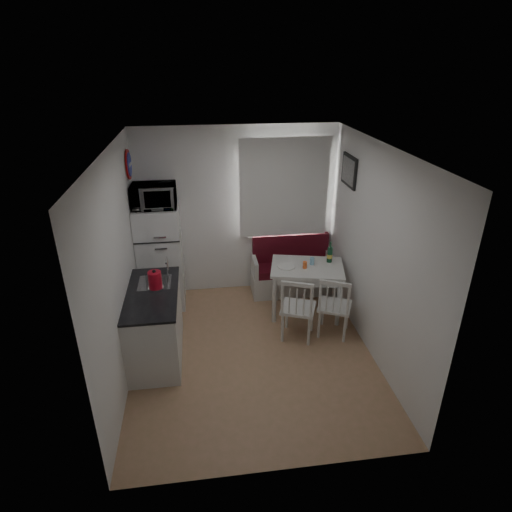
{
  "coord_description": "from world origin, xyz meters",
  "views": [
    {
      "loc": [
        -0.57,
        -4.42,
        3.48
      ],
      "look_at": [
        0.11,
        0.5,
        1.13
      ],
      "focal_mm": 30.0,
      "sensor_mm": 36.0,
      "label": 1
    }
  ],
  "objects_px": {
    "kitchen_counter": "(155,323)",
    "dining_table": "(307,272)",
    "kettle": "(155,280)",
    "chair_left": "(300,303)",
    "fridge": "(161,257)",
    "bench": "(292,274)",
    "microwave": "(154,196)",
    "chair_right": "(337,302)",
    "wine_bottle": "(330,252)"
  },
  "relations": [
    {
      "from": "microwave",
      "to": "kettle",
      "type": "height_order",
      "value": "microwave"
    },
    {
      "from": "fridge",
      "to": "chair_left",
      "type": "bearing_deg",
      "value": -33.69
    },
    {
      "from": "dining_table",
      "to": "chair_left",
      "type": "bearing_deg",
      "value": -97.47
    },
    {
      "from": "fridge",
      "to": "kettle",
      "type": "bearing_deg",
      "value": -88.55
    },
    {
      "from": "microwave",
      "to": "bench",
      "type": "bearing_deg",
      "value": 4.54
    },
    {
      "from": "fridge",
      "to": "microwave",
      "type": "xyz_separation_m",
      "value": [
        0.0,
        -0.05,
        0.95
      ]
    },
    {
      "from": "kitchen_counter",
      "to": "dining_table",
      "type": "bearing_deg",
      "value": 18.22
    },
    {
      "from": "bench",
      "to": "microwave",
      "type": "bearing_deg",
      "value": -175.46
    },
    {
      "from": "bench",
      "to": "microwave",
      "type": "relative_size",
      "value": 2.14
    },
    {
      "from": "bench",
      "to": "wine_bottle",
      "type": "height_order",
      "value": "wine_bottle"
    },
    {
      "from": "dining_table",
      "to": "kettle",
      "type": "bearing_deg",
      "value": -149.8
    },
    {
      "from": "dining_table",
      "to": "chair_right",
      "type": "distance_m",
      "value": 0.72
    },
    {
      "from": "chair_left",
      "to": "microwave",
      "type": "distance_m",
      "value": 2.46
    },
    {
      "from": "dining_table",
      "to": "chair_left",
      "type": "xyz_separation_m",
      "value": [
        -0.25,
        -0.67,
        -0.11
      ]
    },
    {
      "from": "kitchen_counter",
      "to": "wine_bottle",
      "type": "bearing_deg",
      "value": 17.9
    },
    {
      "from": "chair_left",
      "to": "dining_table",
      "type": "bearing_deg",
      "value": 90.94
    },
    {
      "from": "chair_left",
      "to": "microwave",
      "type": "relative_size",
      "value": 0.93
    },
    {
      "from": "kitchen_counter",
      "to": "dining_table",
      "type": "xyz_separation_m",
      "value": [
        2.1,
        0.69,
        0.22
      ]
    },
    {
      "from": "chair_right",
      "to": "wine_bottle",
      "type": "distance_m",
      "value": 0.85
    },
    {
      "from": "chair_left",
      "to": "chair_right",
      "type": "bearing_deg",
      "value": 21.88
    },
    {
      "from": "chair_right",
      "to": "microwave",
      "type": "relative_size",
      "value": 0.92
    },
    {
      "from": "bench",
      "to": "kettle",
      "type": "bearing_deg",
      "value": -146.87
    },
    {
      "from": "fridge",
      "to": "microwave",
      "type": "bearing_deg",
      "value": -90.0
    },
    {
      "from": "kitchen_counter",
      "to": "chair_right",
      "type": "bearing_deg",
      "value": 0.7
    },
    {
      "from": "kettle",
      "to": "fridge",
      "type": "bearing_deg",
      "value": 91.45
    },
    {
      "from": "kitchen_counter",
      "to": "bench",
      "type": "bearing_deg",
      "value": 33.71
    },
    {
      "from": "kettle",
      "to": "chair_left",
      "type": "bearing_deg",
      "value": -1.15
    },
    {
      "from": "fridge",
      "to": "chair_right",
      "type": "bearing_deg",
      "value": -27.57
    },
    {
      "from": "chair_right",
      "to": "kettle",
      "type": "distance_m",
      "value": 2.35
    },
    {
      "from": "chair_left",
      "to": "bench",
      "type": "bearing_deg",
      "value": 103.74
    },
    {
      "from": "fridge",
      "to": "kitchen_counter",
      "type": "bearing_deg",
      "value": -90.9
    },
    {
      "from": "bench",
      "to": "fridge",
      "type": "bearing_deg",
      "value": -176.88
    },
    {
      "from": "kettle",
      "to": "wine_bottle",
      "type": "height_order",
      "value": "kettle"
    },
    {
      "from": "chair_right",
      "to": "wine_bottle",
      "type": "height_order",
      "value": "wine_bottle"
    },
    {
      "from": "bench",
      "to": "chair_right",
      "type": "relative_size",
      "value": 2.32
    },
    {
      "from": "kitchen_counter",
      "to": "fridge",
      "type": "height_order",
      "value": "fridge"
    },
    {
      "from": "wine_bottle",
      "to": "dining_table",
      "type": "bearing_deg",
      "value": -164.05
    },
    {
      "from": "chair_left",
      "to": "fridge",
      "type": "height_order",
      "value": "fridge"
    },
    {
      "from": "chair_right",
      "to": "fridge",
      "type": "relative_size",
      "value": 0.35
    },
    {
      "from": "microwave",
      "to": "fridge",
      "type": "bearing_deg",
      "value": 90.0
    },
    {
      "from": "dining_table",
      "to": "kettle",
      "type": "height_order",
      "value": "kettle"
    },
    {
      "from": "microwave",
      "to": "chair_right",
      "type": "bearing_deg",
      "value": -26.6
    },
    {
      "from": "fridge",
      "to": "microwave",
      "type": "relative_size",
      "value": 2.61
    },
    {
      "from": "bench",
      "to": "kettle",
      "type": "xyz_separation_m",
      "value": [
        -1.98,
        -1.29,
        0.72
      ]
    },
    {
      "from": "chair_right",
      "to": "fridge",
      "type": "bearing_deg",
      "value": 177.35
    },
    {
      "from": "bench",
      "to": "microwave",
      "type": "xyz_separation_m",
      "value": [
        -2.01,
        -0.16,
        1.43
      ]
    },
    {
      "from": "chair_left",
      "to": "fridge",
      "type": "xyz_separation_m",
      "value": [
        -1.83,
        1.22,
        0.21
      ]
    },
    {
      "from": "dining_table",
      "to": "chair_left",
      "type": "height_order",
      "value": "chair_left"
    },
    {
      "from": "chair_right",
      "to": "kettle",
      "type": "relative_size",
      "value": 2.15
    },
    {
      "from": "kitchen_counter",
      "to": "kettle",
      "type": "bearing_deg",
      "value": 51.2
    }
  ]
}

